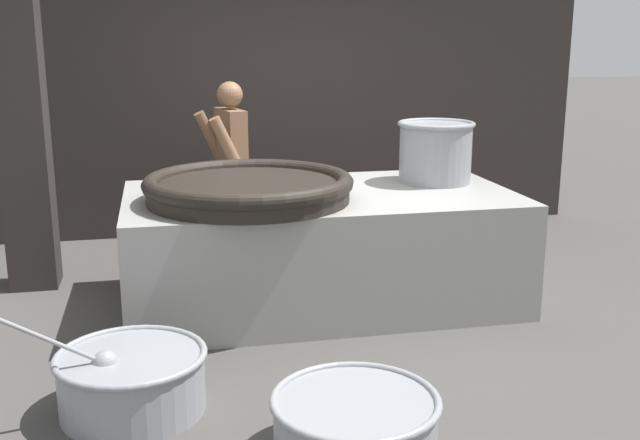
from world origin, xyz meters
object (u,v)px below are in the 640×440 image
object	(u,v)px
cook	(231,167)
prep_bowl_meat	(355,424)
giant_wok_near	(249,187)
prep_bowl_vegetables	(132,378)
stock_pot	(435,151)

from	to	relation	value
cook	prep_bowl_meat	world-z (taller)	cook
giant_wok_near	prep_bowl_meat	bearing A→B (deg)	-83.12
prep_bowl_vegetables	prep_bowl_meat	bearing A→B (deg)	-33.77
cook	prep_bowl_meat	bearing A→B (deg)	82.64
stock_pot	prep_bowl_meat	world-z (taller)	stock_pot
cook	giant_wok_near	bearing A→B (deg)	78.47
stock_pot	cook	distance (m)	1.83
giant_wok_near	stock_pot	size ratio (longest dim) A/B	2.44
cook	prep_bowl_vegetables	size ratio (longest dim) A/B	1.56
stock_pot	prep_bowl_meat	bearing A→B (deg)	-118.02
giant_wok_near	prep_bowl_vegetables	distance (m)	1.77
stock_pot	prep_bowl_meat	size ratio (longest dim) A/B	0.74
stock_pot	cook	size ratio (longest dim) A/B	0.38
stock_pot	prep_bowl_vegetables	xyz separation A→B (m)	(-2.40, -1.76, -0.93)
giant_wok_near	stock_pot	xyz separation A→B (m)	(1.57, 0.40, 0.16)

